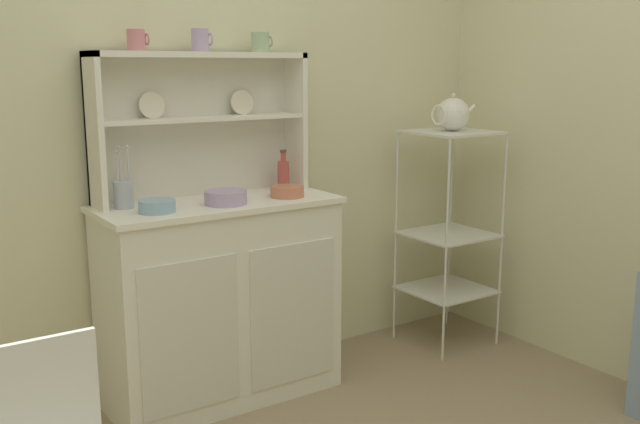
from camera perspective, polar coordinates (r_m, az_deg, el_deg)
wall_back at (r=3.22m, az=-10.27°, el=8.15°), size 3.84×0.05×2.50m
hutch_cabinet at (r=3.14m, az=-7.91°, el=-6.80°), size 1.02×0.45×0.87m
hutch_shelf_unit at (r=3.13m, az=-9.64°, el=7.82°), size 0.95×0.18×0.61m
bakers_rack at (r=3.72m, az=10.22°, el=-0.41°), size 0.41×0.39×1.11m
cup_rose_0 at (r=2.99m, az=-14.41°, el=13.11°), size 0.08×0.07×0.08m
cup_lilac_1 at (r=3.09m, az=-9.49°, el=13.34°), size 0.09×0.07×0.09m
cup_sage_2 at (r=3.22m, az=-4.77°, el=13.30°), size 0.10×0.08×0.09m
bowl_mixing_large at (r=2.85m, az=-12.84°, el=0.45°), size 0.14×0.14×0.05m
bowl_floral_medium at (r=2.96m, az=-7.52°, el=1.16°), size 0.18×0.18×0.06m
bowl_cream_small at (r=3.10m, az=-2.64°, el=1.63°), size 0.15×0.15×0.05m
jam_bottle at (r=3.27m, az=-2.93°, el=3.04°), size 0.05×0.05×0.18m
utensil_jar at (r=2.95m, az=-15.37°, el=1.44°), size 0.08×0.08×0.25m
porcelain_teapot at (r=3.65m, az=10.50°, el=7.65°), size 0.26×0.17×0.19m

